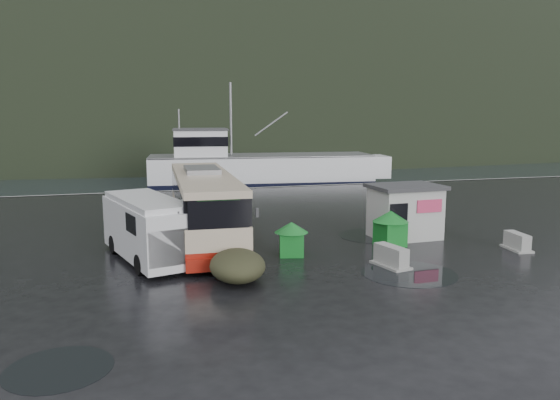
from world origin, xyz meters
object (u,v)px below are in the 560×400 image
object	(u,v)px
waste_bin_right	(390,246)
jersey_barrier_a	(391,267)
dome_tent	(238,280)
waste_bin_left	(291,255)
coach_bus	(205,240)
fishing_trawler	(262,174)
ticket_kiosk	(404,238)
white_van	(149,260)
jersey_barrier_b	(516,250)

from	to	relation	value
waste_bin_right	jersey_barrier_a	size ratio (longest dim) A/B	0.98
waste_bin_right	dome_tent	size ratio (longest dim) A/B	0.58
waste_bin_left	waste_bin_right	bearing A→B (deg)	4.82
coach_bus	fishing_trawler	distance (m)	26.59
ticket_kiosk	waste_bin_right	bearing A→B (deg)	-139.75
dome_tent	ticket_kiosk	xyz separation A→B (m)	(8.57, 4.32, 0.00)
waste_bin_left	white_van	bearing A→B (deg)	171.83
dome_tent	jersey_barrier_a	xyz separation A→B (m)	(5.80, 0.15, 0.00)
jersey_barrier_a	ticket_kiosk	bearing A→B (deg)	56.41
waste_bin_left	fishing_trawler	distance (m)	29.29
coach_bus	waste_bin_left	bearing A→B (deg)	-47.99
waste_bin_right	ticket_kiosk	size ratio (longest dim) A/B	0.49
white_van	jersey_barrier_b	world-z (taller)	white_van
coach_bus	dome_tent	bearing A→B (deg)	-85.27
waste_bin_right	jersey_barrier_b	distance (m)	5.20
waste_bin_right	jersey_barrier_b	xyz separation A→B (m)	(4.79, -2.02, 0.00)
dome_tent	jersey_barrier_b	bearing A→B (deg)	4.99
coach_bus	white_van	xyz separation A→B (m)	(-2.55, -2.79, 0.00)
waste_bin_left	jersey_barrier_b	distance (m)	9.46
coach_bus	ticket_kiosk	size ratio (longest dim) A/B	3.64
waste_bin_left	ticket_kiosk	world-z (taller)	ticket_kiosk
white_van	waste_bin_left	world-z (taller)	white_van
dome_tent	fishing_trawler	size ratio (longest dim) A/B	0.11
fishing_trawler	jersey_barrier_a	bearing A→B (deg)	-88.84
white_van	waste_bin_right	distance (m)	10.06
ticket_kiosk	fishing_trawler	size ratio (longest dim) A/B	0.13
coach_bus	fishing_trawler	size ratio (longest dim) A/B	0.47
jersey_barrier_b	ticket_kiosk	bearing A→B (deg)	136.49
waste_bin_right	dome_tent	bearing A→B (deg)	-157.00
white_van	fishing_trawler	distance (m)	30.10
waste_bin_right	jersey_barrier_a	world-z (taller)	waste_bin_right
dome_tent	jersey_barrier_a	bearing A→B (deg)	1.50
white_van	dome_tent	xyz separation A→B (m)	(2.82, -3.48, 0.00)
coach_bus	jersey_barrier_a	bearing A→B (deg)	-42.93
jersey_barrier_a	waste_bin_left	bearing A→B (deg)	140.69
waste_bin_right	coach_bus	bearing A→B (deg)	156.88
coach_bus	dome_tent	xyz separation A→B (m)	(0.27, -6.27, 0.00)
coach_bus	jersey_barrier_a	xyz separation A→B (m)	(6.07, -6.12, 0.00)
dome_tent	waste_bin_right	bearing A→B (deg)	23.00
coach_bus	waste_bin_right	distance (m)	8.15
coach_bus	jersey_barrier_b	size ratio (longest dim) A/B	7.99
waste_bin_left	fishing_trawler	bearing A→B (deg)	78.85
jersey_barrier_a	jersey_barrier_b	bearing A→B (deg)	8.21
jersey_barrier_a	fishing_trawler	size ratio (longest dim) A/B	0.07
white_van	waste_bin_left	bearing A→B (deg)	-24.20
waste_bin_left	jersey_barrier_b	size ratio (longest dim) A/B	0.96
dome_tent	jersey_barrier_a	distance (m)	5.81
jersey_barrier_b	coach_bus	bearing A→B (deg)	156.99
waste_bin_left	jersey_barrier_a	world-z (taller)	waste_bin_left
jersey_barrier_a	fishing_trawler	world-z (taller)	fishing_trawler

